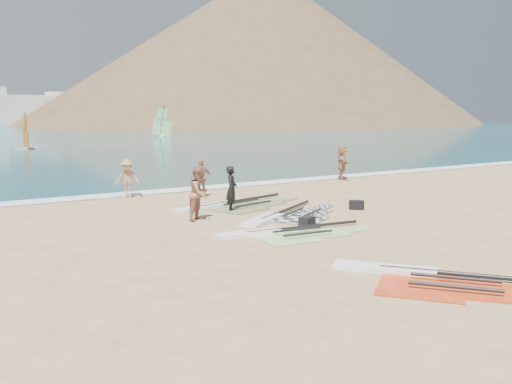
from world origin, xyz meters
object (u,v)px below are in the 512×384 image
rig_green (284,234)px  beachgoer_left (200,193)px  rig_grey (287,217)px  rig_orange (231,206)px  person_wetsuit (232,189)px  beachgoer_back (201,178)px  rig_red (433,280)px  gear_bag_near (307,222)px  beachgoer_mid (127,178)px  beachgoer_right (342,162)px  gear_bag_far (356,205)px

rig_green → beachgoer_left: (-0.96, 3.58, 0.87)m
rig_grey → rig_orange: 3.07m
person_wetsuit → beachgoer_back: (0.78, 3.88, -0.01)m
rig_orange → beachgoer_back: 3.15m
beachgoer_left → beachgoer_back: bearing=29.6°
rig_grey → rig_green: bearing=-159.0°
beachgoer_left → rig_red: bearing=-116.3°
rig_orange → person_wetsuit: 1.26m
rig_red → gear_bag_near: size_ratio=10.61×
person_wetsuit → beachgoer_left: 1.99m
rig_green → person_wetsuit: 4.60m
beachgoer_mid → beachgoer_back: 3.17m
beachgoer_left → beachgoer_mid: (-0.20, 6.27, -0.09)m
gear_bag_near → beachgoer_right: (9.51, 8.96, 0.79)m
rig_grey → gear_bag_near: gear_bag_near is taller
rig_red → beachgoer_back: bearing=135.7°
rig_red → gear_bag_far: 9.34m
beachgoer_left → beachgoer_mid: bearing=59.9°
rig_grey → beachgoer_left: beachgoer_left is taller
person_wetsuit → beachgoer_back: person_wetsuit is taller
rig_grey → beachgoer_mid: size_ratio=3.17×
rig_grey → gear_bag_near: 1.60m
gear_bag_far → person_wetsuit: size_ratio=0.33×
beachgoer_back → beachgoer_right: 9.42m
rig_red → beachgoer_left: (-0.90, 9.17, 0.87)m
rig_green → beachgoer_mid: (-1.16, 9.86, 0.79)m
beachgoer_left → beachgoer_right: bearing=-4.9°
rig_orange → beachgoer_right: (9.62, 4.37, 0.90)m
person_wetsuit → beachgoer_mid: size_ratio=1.02×
rig_green → gear_bag_near: 1.59m
rig_orange → gear_bag_far: 4.81m
gear_bag_far → gear_bag_near: bearing=-156.9°
rig_red → beachgoer_mid: size_ratio=3.13×
rig_grey → person_wetsuit: bearing=82.6°
rig_grey → beachgoer_right: beachgoer_right is taller
rig_grey → beachgoer_back: bearing=60.7°
rig_green → rig_red: 5.59m
gear_bag_far → beachgoer_right: (5.91, 7.42, 0.78)m
gear_bag_far → beachgoer_mid: beachgoer_mid is taller
gear_bag_near → beachgoer_left: beachgoer_left is taller
rig_green → beachgoer_mid: beachgoer_mid is taller
gear_bag_near → gear_bag_far: 3.92m
beachgoer_back → beachgoer_right: beachgoer_right is taller
rig_grey → person_wetsuit: 2.52m
rig_grey → beachgoer_right: size_ratio=2.78×
beachgoer_right → person_wetsuit: bearing=150.1°
gear_bag_far → beachgoer_back: beachgoer_back is taller
gear_bag_near → beachgoer_back: 7.66m
rig_orange → rig_green: bearing=-118.4°
rig_orange → gear_bag_near: (0.10, -4.59, 0.11)m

